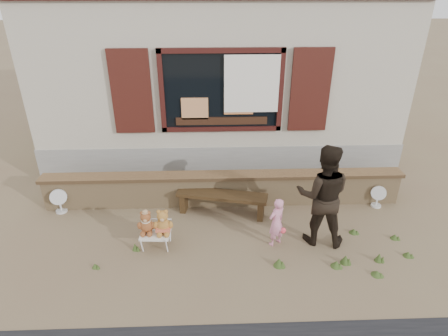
{
  "coord_description": "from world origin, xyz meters",
  "views": [
    {
      "loc": [
        -0.22,
        -5.46,
        4.07
      ],
      "look_at": [
        0.0,
        0.6,
        1.0
      ],
      "focal_mm": 30.0,
      "sensor_mm": 36.0,
      "label": 1
    }
  ],
  "objects_px": {
    "teddy_bear_left": "(146,222)",
    "bench": "(222,199)",
    "folding_chair": "(156,233)",
    "child": "(276,222)",
    "adult": "(323,195)",
    "teddy_bear_right": "(163,221)"
  },
  "relations": [
    {
      "from": "teddy_bear_left",
      "to": "bench",
      "type": "bearing_deg",
      "value": 39.92
    },
    {
      "from": "folding_chair",
      "to": "child",
      "type": "bearing_deg",
      "value": 3.09
    },
    {
      "from": "child",
      "to": "adult",
      "type": "height_order",
      "value": "adult"
    },
    {
      "from": "bench",
      "to": "child",
      "type": "bearing_deg",
      "value": -34.99
    },
    {
      "from": "child",
      "to": "folding_chair",
      "type": "bearing_deg",
      "value": -35.4
    },
    {
      "from": "folding_chair",
      "to": "child",
      "type": "distance_m",
      "value": 2.03
    },
    {
      "from": "bench",
      "to": "adult",
      "type": "relative_size",
      "value": 0.98
    },
    {
      "from": "adult",
      "to": "teddy_bear_left",
      "type": "bearing_deg",
      "value": 14.32
    },
    {
      "from": "teddy_bear_right",
      "to": "adult",
      "type": "height_order",
      "value": "adult"
    },
    {
      "from": "child",
      "to": "adult",
      "type": "relative_size",
      "value": 0.5
    },
    {
      "from": "teddy_bear_left",
      "to": "adult",
      "type": "relative_size",
      "value": 0.23
    },
    {
      "from": "bench",
      "to": "teddy_bear_right",
      "type": "relative_size",
      "value": 3.95
    },
    {
      "from": "folding_chair",
      "to": "child",
      "type": "relative_size",
      "value": 0.57
    },
    {
      "from": "folding_chair",
      "to": "adult",
      "type": "relative_size",
      "value": 0.28
    },
    {
      "from": "folding_chair",
      "to": "teddy_bear_left",
      "type": "distance_m",
      "value": 0.27
    },
    {
      "from": "teddy_bear_left",
      "to": "child",
      "type": "height_order",
      "value": "child"
    },
    {
      "from": "folding_chair",
      "to": "teddy_bear_right",
      "type": "distance_m",
      "value": 0.29
    },
    {
      "from": "bench",
      "to": "teddy_bear_left",
      "type": "height_order",
      "value": "teddy_bear_left"
    },
    {
      "from": "teddy_bear_left",
      "to": "adult",
      "type": "height_order",
      "value": "adult"
    },
    {
      "from": "bench",
      "to": "child",
      "type": "height_order",
      "value": "child"
    },
    {
      "from": "bench",
      "to": "adult",
      "type": "xyz_separation_m",
      "value": [
        1.63,
        -0.88,
        0.58
      ]
    },
    {
      "from": "bench",
      "to": "adult",
      "type": "bearing_deg",
      "value": -15.67
    }
  ]
}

